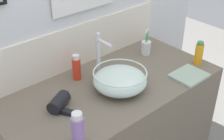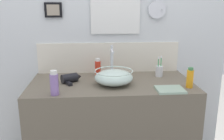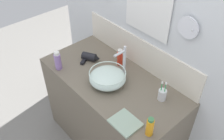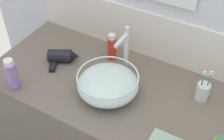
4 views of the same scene
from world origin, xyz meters
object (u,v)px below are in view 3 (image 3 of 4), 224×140
Objects in this scene: glass_bowl_sink at (108,77)px; hair_drier at (90,57)px; faucet at (123,59)px; spray_bottle at (120,57)px; hand_towel at (125,123)px; lotion_bottle at (150,127)px; toothbrush_cup at (162,95)px; shampoo_bottle at (58,61)px.

glass_bowl_sink reaches higher than hair_drier.
faucet reaches higher than spray_bottle.
lotion_bottle is at bearing 19.56° from hand_towel.
lotion_bottle is (0.88, -0.20, 0.04)m from hair_drier.
toothbrush_cup is 0.37m from hand_towel.
glass_bowl_sink is 0.34m from hair_drier.
faucet is 1.54× the size of toothbrush_cup.
faucet is 0.54m from hand_towel.
hair_drier is 0.27m from spray_bottle.
lotion_bottle is (0.67, -0.36, -0.00)m from spray_bottle.
hair_drier is 1.18× the size of spray_bottle.
hair_drier is at bearing -164.86° from faucet.
toothbrush_cup reaches higher than glass_bowl_sink.
toothbrush_cup is 1.16× the size of lotion_bottle.
shampoo_bottle is (-0.42, -0.20, 0.02)m from glass_bowl_sink.
faucet is at bearing 90.00° from glass_bowl_sink.
glass_bowl_sink is 0.45m from toothbrush_cup.
hair_drier is (-0.33, 0.08, -0.02)m from glass_bowl_sink.
lotion_bottle is 0.19m from hand_towel.
spray_bottle is (-0.52, 0.05, 0.03)m from toothbrush_cup.
lotion_bottle reaches higher than hand_towel.
toothbrush_cup is 1.03× the size of shampoo_bottle.
spray_bottle is at bearing 55.03° from shampoo_bottle.
glass_bowl_sink is at bearing -155.07° from toothbrush_cup.
faucet is 1.60× the size of shampoo_bottle.
glass_bowl_sink is 0.20m from faucet.
spray_bottle is 0.66m from hand_towel.
hand_towel is at bearing -160.44° from lotion_bottle.
spray_bottle is at bearing 151.91° from lotion_bottle.
toothbrush_cup is at bearing 24.93° from shampoo_bottle.
faucet reaches higher than glass_bowl_sink.
glass_bowl_sink reaches higher than hand_towel.
faucet is 0.42m from toothbrush_cup.
spray_bottle reaches higher than hand_towel.
toothbrush_cup is (0.40, 0.19, -0.01)m from glass_bowl_sink.
spray_bottle is 1.01× the size of lotion_bottle.
lotion_bottle is (0.55, -0.29, -0.09)m from faucet.
shampoo_bottle is at bearing -139.08° from faucet.
toothbrush_cup is (0.74, 0.11, 0.01)m from hair_drier.
hand_towel is at bearing -92.35° from toothbrush_cup.
shampoo_bottle reaches higher than glass_bowl_sink.
lotion_bottle is 0.89× the size of shampoo_bottle.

